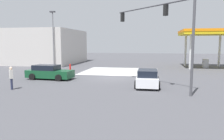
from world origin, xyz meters
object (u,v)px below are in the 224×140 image
car_2 (147,78)px  fire_hydrant (70,67)px  car_1 (49,72)px  traffic_signal_mast (165,25)px  pedestrian (11,77)px  street_light_pole_a (53,34)px

car_2 → fire_hydrant: size_ratio=4.84×
car_1 → car_2: size_ratio=1.16×
fire_hydrant → traffic_signal_mast: bearing=137.6°
traffic_signal_mast → car_1: traffic_signal_mast is taller
traffic_signal_mast → car_2: (1.26, -1.17, -4.31)m
fire_hydrant → pedestrian: bearing=91.3°
car_1 → fire_hydrant: (0.84, -7.88, -0.27)m
traffic_signal_mast → car_1: bearing=29.3°
pedestrian → fire_hydrant: 13.19m
pedestrian → car_2: bearing=-29.5°
street_light_pole_a → fire_hydrant: bearing=142.6°
traffic_signal_mast → street_light_pole_a: (15.87, -13.94, 0.04)m
traffic_signal_mast → fire_hydrant: 17.02m
pedestrian → street_light_pole_a: size_ratio=0.21×
car_1 → car_2: 10.20m
fire_hydrant → car_2: bearing=137.6°
car_2 → street_light_pole_a: (14.61, -12.77, 4.35)m
car_1 → car_2: car_1 is taller
fire_hydrant → car_1: bearing=96.1°
pedestrian → fire_hydrant: bearing=44.5°
pedestrian → street_light_pole_a: (4.07, -16.06, 4.02)m
traffic_signal_mast → pedestrian: bearing=55.2°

